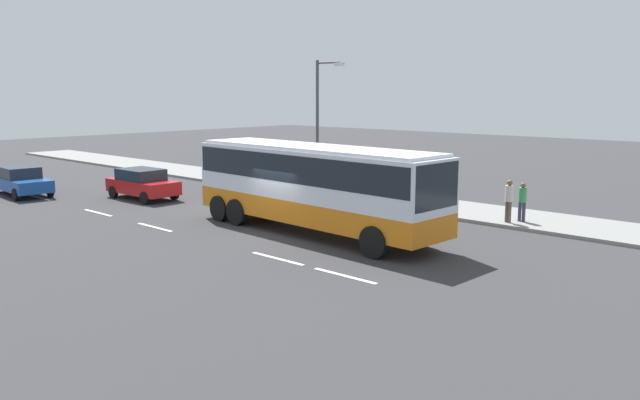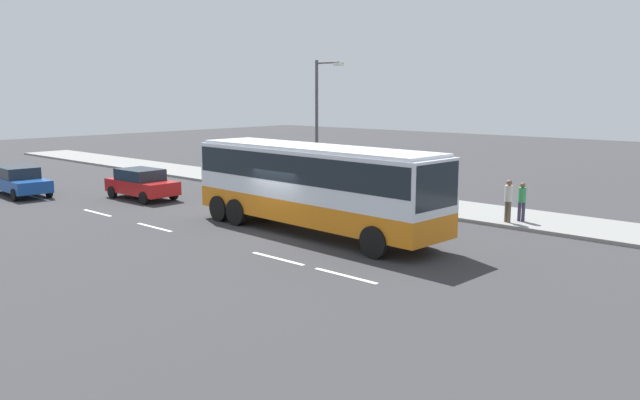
% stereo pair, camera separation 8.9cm
% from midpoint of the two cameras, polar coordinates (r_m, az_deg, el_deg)
% --- Properties ---
extents(ground_plane, '(120.00, 120.00, 0.00)m').
position_cam_midpoint_polar(ground_plane, '(24.59, -3.48, -3.05)').
color(ground_plane, '#333335').
extents(sidewalk_curb, '(80.00, 4.00, 0.15)m').
position_cam_midpoint_polar(sidewalk_curb, '(31.18, 8.15, -0.26)').
color(sidewalk_curb, gray).
rests_on(sidewalk_curb, ground_plane).
extents(lane_centreline, '(23.38, 0.16, 0.01)m').
position_cam_midpoint_polar(lane_centreline, '(26.15, -14.29, -2.55)').
color(lane_centreline, white).
rests_on(lane_centreline, ground_plane).
extents(coach_bus, '(11.60, 3.23, 3.43)m').
position_cam_midpoint_polar(coach_bus, '(24.19, -0.48, 1.89)').
color(coach_bus, orange).
rests_on(coach_bus, ground_plane).
extents(car_blue_saloon, '(4.88, 2.21, 1.53)m').
position_cam_midpoint_polar(car_blue_saloon, '(37.29, -25.67, 1.65)').
color(car_blue_saloon, '#194799').
rests_on(car_blue_saloon, ground_plane).
extents(car_red_compact, '(4.23, 2.05, 1.57)m').
position_cam_midpoint_polar(car_red_compact, '(33.63, -15.86, 1.49)').
color(car_red_compact, '#B21919').
rests_on(car_red_compact, ground_plane).
extents(pedestrian_near_curb, '(0.32, 0.32, 1.78)m').
position_cam_midpoint_polar(pedestrian_near_curb, '(26.82, 16.98, 0.20)').
color(pedestrian_near_curb, brown).
rests_on(pedestrian_near_curb, sidewalk_curb).
extents(pedestrian_at_crossing, '(0.32, 0.32, 1.64)m').
position_cam_midpoint_polar(pedestrian_at_crossing, '(27.24, 18.12, 0.08)').
color(pedestrian_at_crossing, '#38334C').
rests_on(pedestrian_at_crossing, sidewalk_curb).
extents(street_lamp, '(1.81, 0.24, 6.95)m').
position_cam_midpoint_polar(street_lamp, '(32.49, 0.08, 7.48)').
color(street_lamp, '#47474C').
rests_on(street_lamp, sidewalk_curb).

